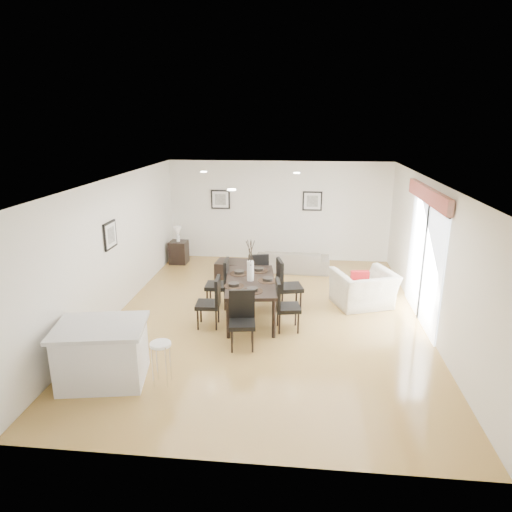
# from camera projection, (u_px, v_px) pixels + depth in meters

# --- Properties ---
(ground) EXTENTS (8.00, 8.00, 0.00)m
(ground) POSITION_uv_depth(u_px,v_px,m) (267.00, 317.00, 9.01)
(ground) COLOR tan
(ground) RESTS_ON ground
(wall_back) EXTENTS (6.00, 0.04, 2.70)m
(wall_back) POSITION_uv_depth(u_px,v_px,m) (279.00, 211.00, 12.43)
(wall_back) COLOR white
(wall_back) RESTS_ON ground
(wall_front) EXTENTS (6.00, 0.04, 2.70)m
(wall_front) POSITION_uv_depth(u_px,v_px,m) (237.00, 357.00, 4.81)
(wall_front) COLOR white
(wall_front) RESTS_ON ground
(wall_left) EXTENTS (0.04, 8.00, 2.70)m
(wall_left) POSITION_uv_depth(u_px,v_px,m) (114.00, 248.00, 8.92)
(wall_left) COLOR white
(wall_left) RESTS_ON ground
(wall_right) EXTENTS (0.04, 8.00, 2.70)m
(wall_right) POSITION_uv_depth(u_px,v_px,m) (431.00, 257.00, 8.32)
(wall_right) COLOR white
(wall_right) RESTS_ON ground
(ceiling) EXTENTS (6.00, 8.00, 0.02)m
(ceiling) POSITION_uv_depth(u_px,v_px,m) (268.00, 180.00, 8.23)
(ceiling) COLOR white
(ceiling) RESTS_ON wall_back
(sofa) EXTENTS (1.90, 0.80, 0.55)m
(sofa) POSITION_uv_depth(u_px,v_px,m) (292.00, 261.00, 11.71)
(sofa) COLOR gray
(sofa) RESTS_ON ground
(armchair) EXTENTS (1.45, 1.36, 0.76)m
(armchair) POSITION_uv_depth(u_px,v_px,m) (364.00, 289.00, 9.47)
(armchair) COLOR white
(armchair) RESTS_ON ground
(dining_table) EXTENTS (1.16, 1.97, 0.78)m
(dining_table) POSITION_uv_depth(u_px,v_px,m) (250.00, 284.00, 8.81)
(dining_table) COLOR black
(dining_table) RESTS_ON ground
(dining_chair_wnear) EXTENTS (0.46, 0.46, 0.97)m
(dining_chair_wnear) POSITION_uv_depth(u_px,v_px,m) (212.00, 299.00, 8.48)
(dining_chair_wnear) COLOR black
(dining_chair_wnear) RESTS_ON ground
(dining_chair_wfar) EXTENTS (0.47, 0.47, 1.03)m
(dining_chair_wfar) POSITION_uv_depth(u_px,v_px,m) (221.00, 281.00, 9.36)
(dining_chair_wfar) COLOR black
(dining_chair_wfar) RESTS_ON ground
(dining_chair_enear) EXTENTS (0.50, 0.50, 0.97)m
(dining_chair_enear) POSITION_uv_depth(u_px,v_px,m) (284.00, 302.00, 8.33)
(dining_chair_enear) COLOR black
(dining_chair_enear) RESTS_ON ground
(dining_chair_efar) EXTENTS (0.59, 0.59, 1.08)m
(dining_chair_efar) POSITION_uv_depth(u_px,v_px,m) (285.00, 282.00, 9.20)
(dining_chair_efar) COLOR black
(dining_chair_efar) RESTS_ON ground
(dining_chair_head) EXTENTS (0.50, 0.50, 0.98)m
(dining_chair_head) POSITION_uv_depth(u_px,v_px,m) (242.00, 316.00, 7.75)
(dining_chair_head) COLOR black
(dining_chair_head) RESTS_ON ground
(dining_chair_foot) EXTENTS (0.55, 0.55, 0.98)m
(dining_chair_foot) POSITION_uv_depth(u_px,v_px,m) (258.00, 272.00, 9.96)
(dining_chair_foot) COLOR black
(dining_chair_foot) RESTS_ON ground
(vase) EXTENTS (0.98, 1.54, 0.81)m
(vase) POSITION_uv_depth(u_px,v_px,m) (250.00, 265.00, 8.70)
(vase) COLOR white
(vase) RESTS_ON dining_table
(coffee_table) EXTENTS (1.04, 0.67, 0.40)m
(coffee_table) POSITION_uv_depth(u_px,v_px,m) (237.00, 269.00, 11.27)
(coffee_table) COLOR black
(coffee_table) RESTS_ON ground
(side_table) EXTENTS (0.46, 0.46, 0.61)m
(side_table) POSITION_uv_depth(u_px,v_px,m) (179.00, 252.00, 12.34)
(side_table) COLOR black
(side_table) RESTS_ON ground
(table_lamp) EXTENTS (0.21, 0.21, 0.40)m
(table_lamp) POSITION_uv_depth(u_px,v_px,m) (178.00, 232.00, 12.18)
(table_lamp) COLOR white
(table_lamp) RESTS_ON side_table
(cushion) EXTENTS (0.38, 0.16, 0.37)m
(cushion) POSITION_uv_depth(u_px,v_px,m) (360.00, 280.00, 9.31)
(cushion) COLOR #AC1619
(cushion) RESTS_ON armchair
(kitchen_island) EXTENTS (1.44, 1.20, 0.90)m
(kitchen_island) POSITION_uv_depth(u_px,v_px,m) (102.00, 353.00, 6.71)
(kitchen_island) COLOR silver
(kitchen_island) RESTS_ON ground
(bar_stool) EXTENTS (0.31, 0.31, 0.67)m
(bar_stool) POSITION_uv_depth(u_px,v_px,m) (161.00, 349.00, 6.59)
(bar_stool) COLOR white
(bar_stool) RESTS_ON ground
(framed_print_back_left) EXTENTS (0.52, 0.04, 0.52)m
(framed_print_back_left) POSITION_uv_depth(u_px,v_px,m) (220.00, 199.00, 12.47)
(framed_print_back_left) COLOR black
(framed_print_back_left) RESTS_ON wall_back
(framed_print_back_right) EXTENTS (0.52, 0.04, 0.52)m
(framed_print_back_right) POSITION_uv_depth(u_px,v_px,m) (312.00, 201.00, 12.22)
(framed_print_back_right) COLOR black
(framed_print_back_right) RESTS_ON wall_back
(framed_print_left_wall) EXTENTS (0.04, 0.52, 0.52)m
(framed_print_left_wall) POSITION_uv_depth(u_px,v_px,m) (110.00, 235.00, 8.64)
(framed_print_left_wall) COLOR black
(framed_print_left_wall) RESTS_ON wall_left
(sliding_door) EXTENTS (0.12, 2.70, 2.57)m
(sliding_door) POSITION_uv_depth(u_px,v_px,m) (426.00, 236.00, 8.52)
(sliding_door) COLOR white
(sliding_door) RESTS_ON wall_right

